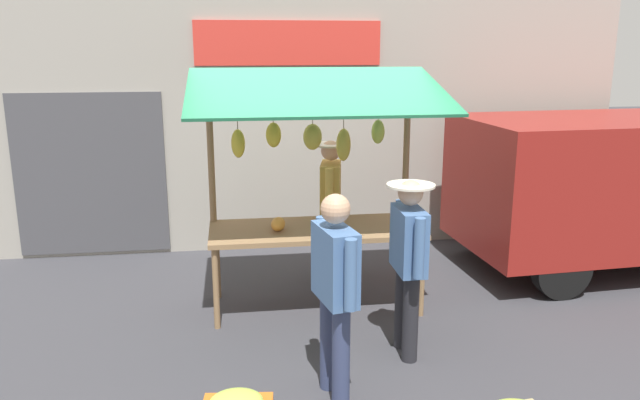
% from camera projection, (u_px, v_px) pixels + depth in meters
% --- Properties ---
extents(ground_plane, '(40.00, 40.00, 0.00)m').
position_uv_depth(ground_plane, '(316.00, 306.00, 6.72)').
color(ground_plane, '#38383D').
extents(street_backdrop, '(9.00, 0.30, 3.40)m').
position_uv_depth(street_backdrop, '(290.00, 123.00, 8.41)').
color(street_backdrop, '#9E998E').
rests_on(street_backdrop, ground).
extents(market_stall, '(2.50, 1.46, 2.50)m').
position_uv_depth(market_stall, '(316.00, 165.00, 6.38)').
color(market_stall, olive).
rests_on(market_stall, ground).
extents(vendor_with_sunhat, '(0.43, 0.70, 1.68)m').
position_uv_depth(vendor_with_sunhat, '(331.00, 199.00, 7.24)').
color(vendor_with_sunhat, '#232328').
rests_on(vendor_with_sunhat, ground).
extents(shopper_in_striped_shirt, '(0.31, 0.69, 1.66)m').
position_uv_depth(shopper_in_striped_shirt, '(335.00, 283.00, 4.77)').
color(shopper_in_striped_shirt, navy).
rests_on(shopper_in_striped_shirt, ground).
extents(shopper_with_ponytail, '(0.42, 0.69, 1.61)m').
position_uv_depth(shopper_with_ponytail, '(408.00, 254.00, 5.47)').
color(shopper_with_ponytail, '#232328').
rests_on(shopper_with_ponytail, ground).
extents(parked_van, '(4.51, 2.13, 1.88)m').
position_uv_depth(parked_van, '(627.00, 178.00, 7.73)').
color(parked_van, maroon).
rests_on(parked_van, ground).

